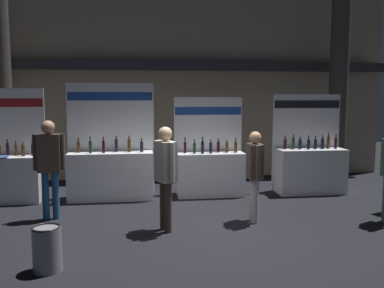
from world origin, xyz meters
name	(u,v)px	position (x,y,z in m)	size (l,w,h in m)	color
ground_plane	(198,228)	(0.00, 0.00, 0.00)	(24.00, 24.00, 0.00)	black
hall_colonnade	(175,78)	(0.00, 4.44, 2.74)	(11.84, 1.36, 5.54)	gray
exhibitor_booth_0	(4,174)	(-3.86, 2.28, 0.61)	(1.62, 0.73, 2.42)	white
exhibitor_booth_1	(111,170)	(-1.62, 2.26, 0.63)	(1.91, 0.66, 2.54)	white
exhibitor_booth_2	(210,170)	(0.60, 2.32, 0.58)	(1.59, 0.66, 2.23)	white
exhibitor_booth_3	(310,167)	(2.95, 2.25, 0.61)	(1.64, 0.66, 2.29)	white
trash_bin	(47,249)	(-2.18, -1.49, 0.30)	(0.37, 0.37, 0.60)	slate
visitor_1	(165,169)	(-0.57, -0.08, 1.06)	(0.38, 0.52, 1.75)	#47382D
visitor_2	(255,169)	(1.04, 0.23, 0.97)	(0.25, 0.54, 1.63)	silver
visitor_4	(49,161)	(-2.62, 0.86, 1.09)	(0.57, 0.24, 1.82)	navy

